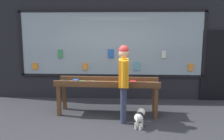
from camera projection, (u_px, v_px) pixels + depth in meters
ground_plane at (105, 127)px, 5.46m from camera, size 40.00×40.00×0.00m
shopfront_facade at (112, 40)px, 7.51m from camera, size 7.28×0.29×3.61m
display_table_main at (107, 86)px, 6.24m from camera, size 2.59×0.75×0.89m
person_browsing at (124, 77)px, 5.61m from camera, size 0.23×0.69×1.78m
small_dog at (139, 116)px, 5.43m from camera, size 0.29×0.54×0.38m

